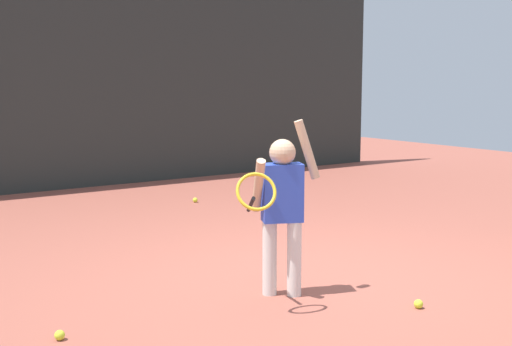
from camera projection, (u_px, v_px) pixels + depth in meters
ground_plane at (313, 279)px, 5.44m from camera, size 20.00×20.00×0.00m
back_fence_windscreen at (76, 64)px, 9.84m from camera, size 11.63×0.08×3.76m
fence_post_2 at (75, 60)px, 9.88m from camera, size 0.09×0.09×3.91m
fence_post_3 at (233, 62)px, 11.45m from camera, size 0.09×0.09×3.91m
fence_post_4 at (353, 65)px, 13.02m from camera, size 0.09×0.09×3.91m
tennis_player at (281, 203)px, 4.91m from camera, size 0.87×0.56×1.35m
tennis_ball_0 at (195, 200)px, 8.86m from camera, size 0.07×0.07×0.07m
tennis_ball_1 at (60, 335)px, 4.15m from camera, size 0.07×0.07×0.07m
tennis_ball_3 at (418, 304)px, 4.73m from camera, size 0.07×0.07×0.07m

